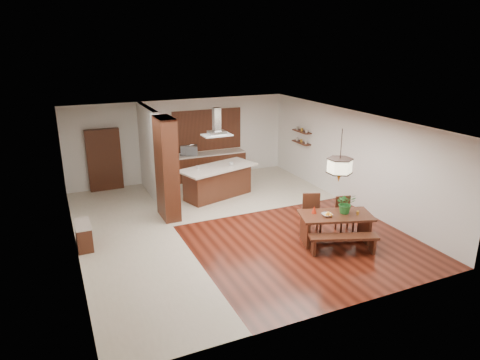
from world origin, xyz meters
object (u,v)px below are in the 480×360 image
dining_table (335,222)px  dining_chair_right (345,215)px  pendant_lantern (340,156)px  microwave (189,150)px  island_cup (231,164)px  hallway_console (84,235)px  range_hood (217,122)px  dining_bench (343,244)px  fruit_bowl (327,215)px  kitchen_island (218,181)px  foliage_plant (346,203)px  dining_chair_left (312,215)px

dining_table → dining_chair_right: bearing=32.6°
pendant_lantern → microwave: size_ratio=2.19×
island_cup → microwave: microwave is taller
hallway_console → range_hood: 5.21m
range_hood → island_cup: range_hood is taller
dining_table → dining_bench: (-0.20, -0.61, -0.31)m
hallway_console → range_hood: size_ratio=0.98×
pendant_lantern → island_cup: pendant_lantern is taller
dining_chair_right → island_cup: bearing=126.5°
fruit_bowl → kitchen_island: (-1.22, 4.25, -0.24)m
dining_table → pendant_lantern: 1.70m
dining_table → kitchen_island: 4.51m
pendant_lantern → foliage_plant: (0.26, -0.02, -1.24)m
dining_chair_left → island_cup: bearing=124.1°
dining_table → hallway_console: bearing=158.6°
dining_bench → island_cup: (-0.85, 4.77, 0.86)m
kitchen_island → island_cup: (0.44, -0.09, 0.56)m
foliage_plant → microwave: microwave is taller
island_cup → hallway_console: bearing=-158.3°
pendant_lantern → range_hood: (-1.49, 4.26, 0.22)m
range_hood → microwave: range_hood is taller
dining_chair_left → dining_chair_right: 0.89m
dining_bench → microwave: bearing=102.9°
dining_bench → range_hood: (-1.29, 4.87, 2.24)m
dining_chair_right → dining_table: bearing=-134.4°
dining_chair_right → pendant_lantern: bearing=-134.4°
kitchen_island → range_hood: size_ratio=3.00×
foliage_plant → range_hood: bearing=112.2°
dining_bench → pendant_lantern: pendant_lantern is taller
dining_bench → island_cup: bearing=100.1°
hallway_console → island_cup: bearing=21.7°
dining_chair_left → range_hood: bearing=130.3°
fruit_bowl → island_cup: (-0.78, 4.16, 0.31)m
dining_bench → kitchen_island: (-1.29, 4.86, 0.30)m
hallway_console → dining_bench: size_ratio=0.54×
dining_chair_left → microwave: size_ratio=1.75×
dining_chair_right → pendant_lantern: pendant_lantern is taller
pendant_lantern → kitchen_island: (-1.49, 4.25, -1.72)m
dining_chair_right → microwave: size_ratio=1.58×
pendant_lantern → kitchen_island: bearing=109.3°
hallway_console → pendant_lantern: pendant_lantern is taller
dining_bench → microwave: size_ratio=2.74×
kitchen_island → island_cup: size_ratio=19.69×
microwave → fruit_bowl: bearing=-61.0°
dining_chair_left → range_hood: size_ratio=1.16×
dining_chair_right → fruit_bowl: size_ratio=3.74×
range_hood → microwave: size_ratio=1.51×
foliage_plant → kitchen_island: 4.64m
hallway_console → dining_chair_left: bearing=-16.3°
foliage_plant → dining_chair_left: bearing=127.2°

